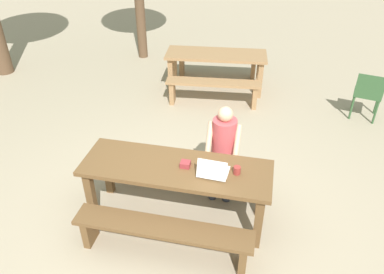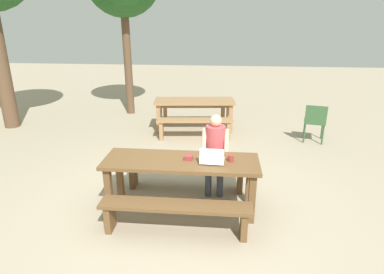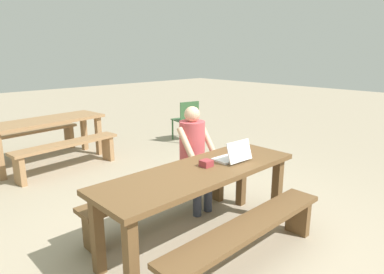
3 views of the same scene
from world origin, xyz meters
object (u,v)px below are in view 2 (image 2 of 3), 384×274
at_px(plastic_chair, 315,122).
at_px(picnic_table_mid, 194,105).
at_px(laptop, 212,159).
at_px(person_seated, 215,149).
at_px(picnic_table_front, 181,168).
at_px(coffee_mug, 231,158).
at_px(small_pouch, 189,157).

height_order(plastic_chair, picnic_table_mid, plastic_chair).
distance_m(laptop, person_seated, 0.61).
relative_size(picnic_table_front, coffee_mug, 23.83).
xyz_separation_m(small_pouch, person_seated, (0.35, 0.53, -0.08)).
bearing_deg(plastic_chair, coffee_mug, 70.08).
bearing_deg(picnic_table_mid, picnic_table_front, -93.77).
xyz_separation_m(small_pouch, plastic_chair, (2.46, 2.95, -0.33)).
xyz_separation_m(picnic_table_front, person_seated, (0.46, 0.55, 0.07)).
bearing_deg(picnic_table_front, laptop, -6.20).
bearing_deg(coffee_mug, person_seated, 112.80).
relative_size(person_seated, picnic_table_mid, 0.64).
relative_size(picnic_table_front, small_pouch, 19.75).
height_order(coffee_mug, plastic_chair, coffee_mug).
bearing_deg(plastic_chair, small_pouch, 62.83).
relative_size(laptop, small_pouch, 3.08).
distance_m(picnic_table_front, plastic_chair, 3.93).
bearing_deg(coffee_mug, plastic_chair, 57.42).
height_order(small_pouch, person_seated, person_seated).
relative_size(coffee_mug, person_seated, 0.07).
distance_m(laptop, plastic_chair, 3.72).
distance_m(picnic_table_front, laptop, 0.46).
distance_m(small_pouch, plastic_chair, 3.86).
xyz_separation_m(small_pouch, coffee_mug, (0.58, -0.00, 0.01)).
xyz_separation_m(person_seated, plastic_chair, (2.11, 2.42, -0.25)).
height_order(picnic_table_front, plastic_chair, plastic_chair).
relative_size(small_pouch, picnic_table_mid, 0.06).
relative_size(coffee_mug, plastic_chair, 0.11).
distance_m(coffee_mug, plastic_chair, 3.52).
relative_size(plastic_chair, picnic_table_mid, 0.44).
bearing_deg(small_pouch, laptop, -11.76).
height_order(picnic_table_front, person_seated, person_seated).
bearing_deg(picnic_table_mid, plastic_chair, -17.55).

